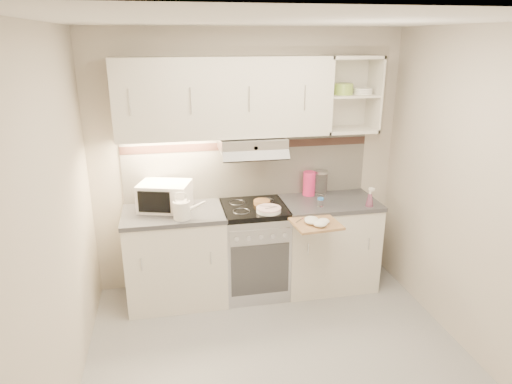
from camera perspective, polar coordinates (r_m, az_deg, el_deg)
ground at (r=3.80m, az=3.18°, el=-20.44°), size 3.00×3.00×0.00m
room_shell at (r=3.40m, az=2.17°, el=5.53°), size 3.04×2.84×2.52m
base_cabinet_left at (r=4.41m, az=-9.95°, el=-8.12°), size 0.90×0.60×0.86m
worktop_left at (r=4.23m, az=-10.29°, el=-2.67°), size 0.92×0.62×0.04m
base_cabinet_right at (r=4.67m, az=8.88°, el=-6.49°), size 0.90×0.60×0.86m
worktop_right at (r=4.50m, az=9.16°, el=-1.30°), size 0.92×0.62×0.04m
electric_range at (r=4.47m, az=-0.25°, el=-7.14°), size 0.60×0.60×0.90m
microwave at (r=4.25m, az=-11.31°, el=-0.51°), size 0.53×0.45×0.25m
watering_can at (r=4.02m, az=-9.13°, el=-2.11°), size 0.29×0.15×0.25m
plate_stack at (r=4.14m, az=1.59°, el=-2.22°), size 0.23×0.23×0.05m
bread_loaf at (r=4.33m, az=0.75°, el=-1.29°), size 0.16×0.16×0.04m
pink_pitcher at (r=4.58m, az=6.66°, el=1.07°), size 0.13×0.12×0.24m
glass_jar at (r=4.62m, az=8.14°, el=1.18°), size 0.13×0.13×0.24m
spice_jar at (r=4.31m, az=8.07°, el=-1.25°), size 0.06×0.06×0.08m
spray_bottle at (r=4.39m, az=14.04°, el=-0.78°), size 0.07×0.07×0.20m
cutting_board at (r=4.00m, az=7.50°, el=-3.95°), size 0.42×0.38×0.02m
dish_towel at (r=3.95m, az=7.86°, el=-3.58°), size 0.23×0.20×0.06m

